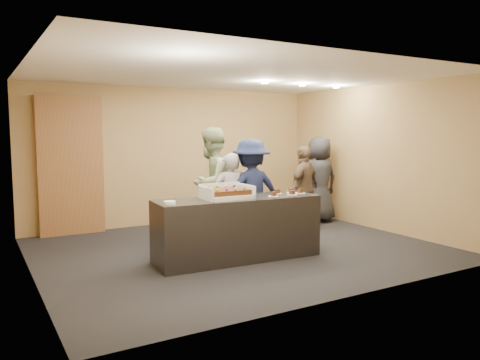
{
  "coord_description": "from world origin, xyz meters",
  "views": [
    {
      "loc": [
        -3.62,
        -6.27,
        1.85
      ],
      "look_at": [
        0.02,
        0.0,
        1.09
      ],
      "focal_mm": 35.0,
      "sensor_mm": 36.0,
      "label": 1
    }
  ],
  "objects_px": {
    "person_navy_man": "(251,191)",
    "person_dark_suit": "(319,179)",
    "cake_box": "(226,195)",
    "plate_stack": "(170,203)",
    "serving_counter": "(238,229)",
    "person_brown_extra": "(304,188)",
    "sheet_cake": "(227,192)",
    "person_sage_man": "(211,184)",
    "person_server_grey": "(230,199)",
    "storage_cabinet": "(71,166)"
  },
  "relations": [
    {
      "from": "person_navy_man",
      "to": "person_dark_suit",
      "type": "distance_m",
      "value": 2.33
    },
    {
      "from": "cake_box",
      "to": "plate_stack",
      "type": "height_order",
      "value": "cake_box"
    },
    {
      "from": "serving_counter",
      "to": "person_brown_extra",
      "type": "xyz_separation_m",
      "value": [
        2.11,
        1.16,
        0.34
      ]
    },
    {
      "from": "cake_box",
      "to": "sheet_cake",
      "type": "distance_m",
      "value": 0.06
    },
    {
      "from": "sheet_cake",
      "to": "person_sage_man",
      "type": "relative_size",
      "value": 0.3
    },
    {
      "from": "cake_box",
      "to": "person_brown_extra",
      "type": "relative_size",
      "value": 0.43
    },
    {
      "from": "person_server_grey",
      "to": "person_navy_man",
      "type": "xyz_separation_m",
      "value": [
        0.37,
        -0.04,
        0.11
      ]
    },
    {
      "from": "storage_cabinet",
      "to": "person_brown_extra",
      "type": "relative_size",
      "value": 1.56
    },
    {
      "from": "serving_counter",
      "to": "person_dark_suit",
      "type": "relative_size",
      "value": 1.38
    },
    {
      "from": "storage_cabinet",
      "to": "person_dark_suit",
      "type": "height_order",
      "value": "storage_cabinet"
    },
    {
      "from": "person_brown_extra",
      "to": "person_dark_suit",
      "type": "xyz_separation_m",
      "value": [
        0.73,
        0.45,
        0.08
      ]
    },
    {
      "from": "plate_stack",
      "to": "person_server_grey",
      "type": "height_order",
      "value": "person_server_grey"
    },
    {
      "from": "person_brown_extra",
      "to": "person_navy_man",
      "type": "bearing_deg",
      "value": -7.14
    },
    {
      "from": "person_sage_man",
      "to": "person_navy_man",
      "type": "bearing_deg",
      "value": 93.97
    },
    {
      "from": "plate_stack",
      "to": "person_dark_suit",
      "type": "distance_m",
      "value": 4.25
    },
    {
      "from": "cake_box",
      "to": "person_dark_suit",
      "type": "distance_m",
      "value": 3.41
    },
    {
      "from": "storage_cabinet",
      "to": "person_sage_man",
      "type": "distance_m",
      "value": 2.57
    },
    {
      "from": "serving_counter",
      "to": "person_navy_man",
      "type": "bearing_deg",
      "value": 51.22
    },
    {
      "from": "cake_box",
      "to": "person_navy_man",
      "type": "bearing_deg",
      "value": 40.22
    },
    {
      "from": "sheet_cake",
      "to": "person_navy_man",
      "type": "distance_m",
      "value": 1.14
    },
    {
      "from": "cake_box",
      "to": "person_sage_man",
      "type": "distance_m",
      "value": 1.36
    },
    {
      "from": "person_server_grey",
      "to": "person_dark_suit",
      "type": "distance_m",
      "value": 2.66
    },
    {
      "from": "serving_counter",
      "to": "person_sage_man",
      "type": "bearing_deg",
      "value": 83.13
    },
    {
      "from": "serving_counter",
      "to": "person_brown_extra",
      "type": "height_order",
      "value": "person_brown_extra"
    },
    {
      "from": "storage_cabinet",
      "to": "person_navy_man",
      "type": "height_order",
      "value": "storage_cabinet"
    },
    {
      "from": "cake_box",
      "to": "plate_stack",
      "type": "relative_size",
      "value": 4.3
    },
    {
      "from": "serving_counter",
      "to": "storage_cabinet",
      "type": "bearing_deg",
      "value": 124.21
    },
    {
      "from": "person_sage_man",
      "to": "person_brown_extra",
      "type": "bearing_deg",
      "value": 141.95
    },
    {
      "from": "person_server_grey",
      "to": "sheet_cake",
      "type": "bearing_deg",
      "value": 68.26
    },
    {
      "from": "person_sage_man",
      "to": "person_brown_extra",
      "type": "xyz_separation_m",
      "value": [
        1.86,
        -0.16,
        -0.17
      ]
    },
    {
      "from": "sheet_cake",
      "to": "person_dark_suit",
      "type": "height_order",
      "value": "person_dark_suit"
    },
    {
      "from": "sheet_cake",
      "to": "person_brown_extra",
      "type": "bearing_deg",
      "value": 27.04
    },
    {
      "from": "serving_counter",
      "to": "sheet_cake",
      "type": "bearing_deg",
      "value": -176.46
    },
    {
      "from": "plate_stack",
      "to": "person_brown_extra",
      "type": "distance_m",
      "value": 3.4
    },
    {
      "from": "serving_counter",
      "to": "person_server_grey",
      "type": "relative_size",
      "value": 1.6
    },
    {
      "from": "person_server_grey",
      "to": "person_navy_man",
      "type": "distance_m",
      "value": 0.39
    },
    {
      "from": "storage_cabinet",
      "to": "plate_stack",
      "type": "height_order",
      "value": "storage_cabinet"
    },
    {
      "from": "serving_counter",
      "to": "person_brown_extra",
      "type": "bearing_deg",
      "value": 32.46
    },
    {
      "from": "sheet_cake",
      "to": "person_brown_extra",
      "type": "distance_m",
      "value": 2.57
    },
    {
      "from": "sheet_cake",
      "to": "plate_stack",
      "type": "relative_size",
      "value": 3.67
    },
    {
      "from": "sheet_cake",
      "to": "storage_cabinet",
      "type": "bearing_deg",
      "value": 118.1
    },
    {
      "from": "serving_counter",
      "to": "person_server_grey",
      "type": "height_order",
      "value": "person_server_grey"
    },
    {
      "from": "sheet_cake",
      "to": "person_dark_suit",
      "type": "relative_size",
      "value": 0.33
    },
    {
      "from": "person_navy_man",
      "to": "person_sage_man",
      "type": "bearing_deg",
      "value": -49.94
    },
    {
      "from": "cake_box",
      "to": "person_brown_extra",
      "type": "bearing_deg",
      "value": 26.54
    },
    {
      "from": "sheet_cake",
      "to": "cake_box",
      "type": "bearing_deg",
      "value": 89.08
    },
    {
      "from": "person_server_grey",
      "to": "person_brown_extra",
      "type": "distance_m",
      "value": 1.83
    },
    {
      "from": "person_navy_man",
      "to": "person_dark_suit",
      "type": "height_order",
      "value": "person_dark_suit"
    },
    {
      "from": "person_brown_extra",
      "to": "person_dark_suit",
      "type": "distance_m",
      "value": 0.86
    },
    {
      "from": "serving_counter",
      "to": "person_navy_man",
      "type": "height_order",
      "value": "person_navy_man"
    }
  ]
}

